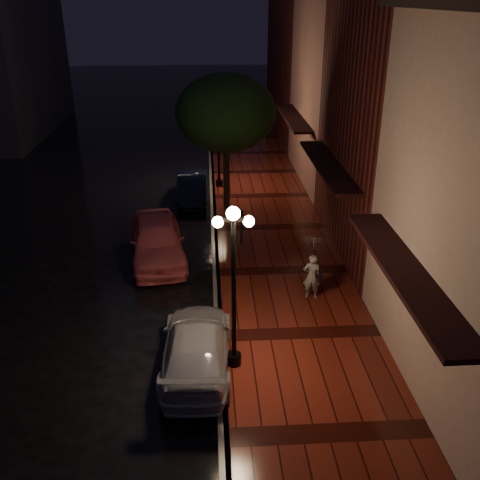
% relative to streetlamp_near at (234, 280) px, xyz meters
% --- Properties ---
extents(ground, '(120.00, 120.00, 0.00)m').
position_rel_streetlamp_near_xyz_m(ground, '(-0.35, 5.00, -2.60)').
color(ground, black).
rests_on(ground, ground).
extents(sidewalk, '(4.50, 60.00, 0.15)m').
position_rel_streetlamp_near_xyz_m(sidewalk, '(1.90, 5.00, -2.53)').
color(sidewalk, '#47140C').
rests_on(sidewalk, ground).
extents(curb, '(0.25, 60.00, 0.15)m').
position_rel_streetlamp_near_xyz_m(curb, '(-0.35, 5.00, -2.53)').
color(curb, '#595451').
rests_on(curb, ground).
extents(storefront_mid, '(5.00, 8.00, 11.00)m').
position_rel_streetlamp_near_xyz_m(storefront_mid, '(6.65, 7.00, 2.90)').
color(storefront_mid, '#511914').
rests_on(storefront_mid, ground).
extents(storefront_far, '(5.00, 8.00, 9.00)m').
position_rel_streetlamp_near_xyz_m(storefront_far, '(6.65, 15.00, 1.90)').
color(storefront_far, '#8C5951').
rests_on(storefront_far, ground).
extents(storefront_extra, '(5.00, 12.00, 10.00)m').
position_rel_streetlamp_near_xyz_m(storefront_extra, '(6.65, 25.00, 2.40)').
color(storefront_extra, '#511914').
rests_on(storefront_extra, ground).
extents(streetlamp_near, '(0.96, 0.36, 4.31)m').
position_rel_streetlamp_near_xyz_m(streetlamp_near, '(0.00, 0.00, 0.00)').
color(streetlamp_near, black).
rests_on(streetlamp_near, sidewalk).
extents(streetlamp_far, '(0.96, 0.36, 4.31)m').
position_rel_streetlamp_near_xyz_m(streetlamp_far, '(0.00, 14.00, 0.00)').
color(streetlamp_far, black).
rests_on(streetlamp_far, sidewalk).
extents(street_tree, '(4.16, 4.16, 5.80)m').
position_rel_streetlamp_near_xyz_m(street_tree, '(0.26, 10.99, 1.64)').
color(street_tree, black).
rests_on(street_tree, sidewalk).
extents(pink_car, '(2.48, 4.83, 1.57)m').
position_rel_streetlamp_near_xyz_m(pink_car, '(-2.43, 6.36, -1.81)').
color(pink_car, '#D7585B').
rests_on(pink_car, ground).
extents(navy_car, '(1.40, 3.88, 1.27)m').
position_rel_streetlamp_near_xyz_m(navy_car, '(-1.28, 12.39, -1.96)').
color(navy_car, black).
rests_on(navy_car, ground).
extents(silver_car, '(1.89, 4.33, 1.24)m').
position_rel_streetlamp_near_xyz_m(silver_car, '(-0.95, 0.14, -1.98)').
color(silver_car, '#AEADB5').
rests_on(silver_car, ground).
extents(woman_with_umbrella, '(0.85, 0.87, 2.06)m').
position_rel_streetlamp_near_xyz_m(woman_with_umbrella, '(2.56, 3.17, -1.09)').
color(woman_with_umbrella, white).
rests_on(woman_with_umbrella, sidewalk).
extents(parking_meter, '(0.15, 0.14, 1.38)m').
position_rel_streetlamp_near_xyz_m(parking_meter, '(0.65, 7.19, -1.61)').
color(parking_meter, black).
rests_on(parking_meter, sidewalk).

